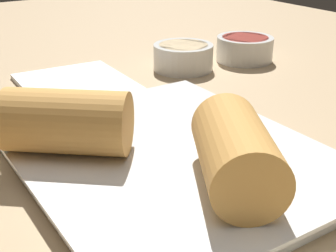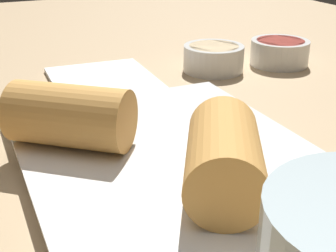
# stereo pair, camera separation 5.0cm
# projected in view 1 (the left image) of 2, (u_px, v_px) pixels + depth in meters

# --- Properties ---
(table_surface) EXTENTS (1.80, 1.40, 0.02)m
(table_surface) POSITION_uv_depth(u_px,v_px,m) (140.00, 179.00, 0.38)
(table_surface) COLOR tan
(table_surface) RESTS_ON ground
(serving_plate) EXTENTS (0.27, 0.22, 0.01)m
(serving_plate) POSITION_uv_depth(u_px,v_px,m) (168.00, 157.00, 0.38)
(serving_plate) COLOR white
(serving_plate) RESTS_ON table_surface
(roll_front_left) EXTENTS (0.10, 0.11, 0.05)m
(roll_front_left) POSITION_uv_depth(u_px,v_px,m) (60.00, 121.00, 0.36)
(roll_front_left) COLOR #D19347
(roll_front_left) RESTS_ON serving_plate
(roll_front_right) EXTENTS (0.11, 0.09, 0.05)m
(roll_front_right) POSITION_uv_depth(u_px,v_px,m) (235.00, 150.00, 0.32)
(roll_front_right) COLOR #D19347
(roll_front_right) RESTS_ON serving_plate
(dipping_bowl_near) EXTENTS (0.08, 0.08, 0.03)m
(dipping_bowl_near) POSITION_uv_depth(u_px,v_px,m) (183.00, 56.00, 0.62)
(dipping_bowl_near) COLOR silver
(dipping_bowl_near) RESTS_ON table_surface
(dipping_bowl_far) EXTENTS (0.08, 0.08, 0.03)m
(dipping_bowl_far) POSITION_uv_depth(u_px,v_px,m) (245.00, 48.00, 0.66)
(dipping_bowl_far) COLOR silver
(dipping_bowl_far) RESTS_ON table_surface
(napkin) EXTENTS (0.15, 0.13, 0.01)m
(napkin) POSITION_uv_depth(u_px,v_px,m) (77.00, 84.00, 0.56)
(napkin) COLOR white
(napkin) RESTS_ON table_surface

